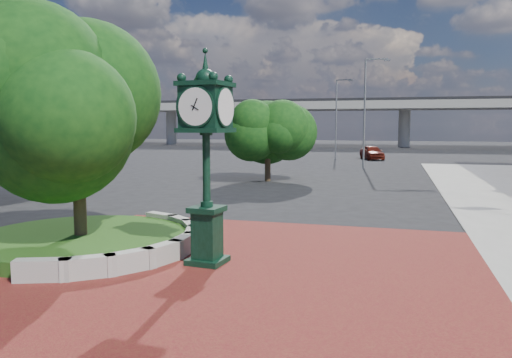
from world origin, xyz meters
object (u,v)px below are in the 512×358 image
object	(u,v)px
parked_car	(372,152)
street_lamp_near	(367,105)
post_clock	(206,150)
street_lamp_far	(338,113)

from	to	relation	value
parked_car	street_lamp_near	bearing A→B (deg)	-108.55
post_clock	parked_car	distance (m)	40.59
parked_car	post_clock	bearing A→B (deg)	-111.84
post_clock	street_lamp_near	distance (m)	29.88
parked_car	street_lamp_far	bearing A→B (deg)	162.32
parked_car	street_lamp_far	xyz separation A→B (m)	(-3.50, -0.06, 4.03)
street_lamp_near	post_clock	bearing A→B (deg)	-94.42
post_clock	parked_car	world-z (taller)	post_clock
street_lamp_near	parked_car	bearing A→B (deg)	90.05
street_lamp_near	street_lamp_far	world-z (taller)	street_lamp_near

